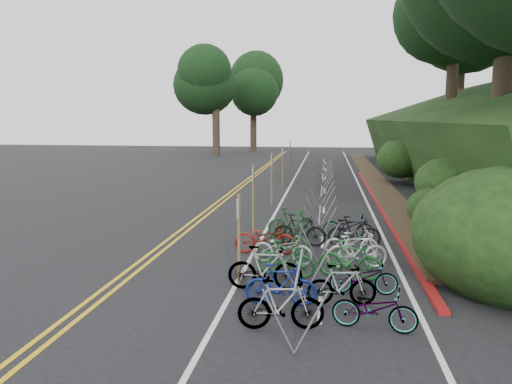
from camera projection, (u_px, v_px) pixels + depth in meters
The scene contains 10 objects.
ground at pixel (203, 275), 13.21m from camera, with size 120.00×120.00×0.00m, color black.
road_markings at pixel (270, 208), 23.01m from camera, with size 7.47×80.00×0.01m.
red_curb at pixel (378, 203), 24.17m from camera, with size 0.25×28.00×0.10m, color maroon.
embankment at pixel (493, 144), 29.68m from camera, with size 14.30×48.14×9.11m.
bike_rack_front at pixel (299, 283), 9.90m from camera, with size 1.16×2.80×1.20m.
bike_racks_rest at pixel (323, 183), 25.40m from camera, with size 1.14×23.00×1.17m.
signpost_near at pixel (239, 233), 12.31m from camera, with size 0.08×0.40×2.29m.
signposts_rest at pixel (278, 169), 26.63m from camera, with size 0.08×18.40×2.50m.
bike_front at pixel (265, 238), 15.25m from camera, with size 1.88×0.66×0.99m, color maroon.
bike_valet at pixel (318, 253), 13.60m from camera, with size 3.20×9.68×1.08m.
Camera 1 is at (3.17, -12.42, 4.12)m, focal length 35.00 mm.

